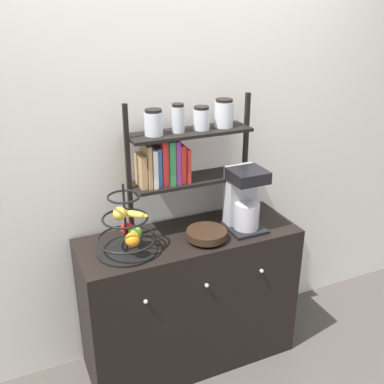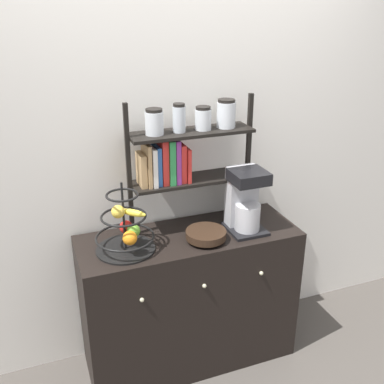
% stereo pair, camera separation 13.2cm
% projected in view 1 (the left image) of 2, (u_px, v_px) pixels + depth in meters
% --- Properties ---
extents(ground_plane, '(12.00, 12.00, 0.00)m').
position_uv_depth(ground_plane, '(205.00, 380.00, 2.72)').
color(ground_plane, '#47423D').
extents(wall_back, '(7.00, 0.05, 2.60)m').
position_uv_depth(wall_back, '(170.00, 152.00, 2.63)').
color(wall_back, silver).
rests_on(wall_back, ground_plane).
extents(sideboard, '(1.27, 0.48, 0.88)m').
position_uv_depth(sideboard, '(189.00, 299.00, 2.74)').
color(sideboard, black).
rests_on(sideboard, ground_plane).
extents(coffee_maker, '(0.21, 0.23, 0.37)m').
position_uv_depth(coffee_maker, '(244.00, 199.00, 2.59)').
color(coffee_maker, black).
rests_on(coffee_maker, sideboard).
extents(fruit_stand, '(0.32, 0.32, 0.39)m').
position_uv_depth(fruit_stand, '(127.00, 232.00, 2.35)').
color(fruit_stand, black).
rests_on(fruit_stand, sideboard).
extents(wooden_bowl, '(0.23, 0.23, 0.06)m').
position_uv_depth(wooden_bowl, '(207.00, 234.00, 2.50)').
color(wooden_bowl, black).
rests_on(wooden_bowl, sideboard).
extents(shelf_hutch, '(0.74, 0.20, 0.76)m').
position_uv_depth(shelf_hutch, '(180.00, 150.00, 2.48)').
color(shelf_hutch, black).
rests_on(shelf_hutch, sideboard).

